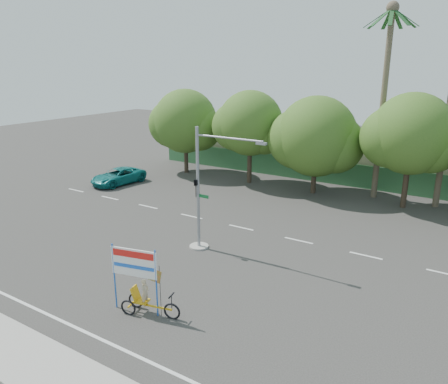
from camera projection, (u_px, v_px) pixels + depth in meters
The scene contains 12 objects.
ground at pixel (193, 287), 20.77m from camera, with size 120.00×120.00×0.00m, color #33302D.
sidewalk_near at pixel (61, 379), 14.69m from camera, with size 50.00×2.40×0.12m, color gray.
fence at pixel (339, 174), 37.89m from camera, with size 38.00×0.08×2.00m, color #336B3D.
building_left at pixel (262, 143), 46.38m from camera, with size 12.00×8.00×4.00m, color beige.
tree_far_left at pixel (185, 123), 41.20m from camera, with size 7.14×6.00×7.96m.
tree_left at pixel (250, 126), 37.52m from camera, with size 6.66×5.60×8.07m.
tree_center at pixel (316, 139), 34.61m from camera, with size 7.62×6.40×7.85m.
tree_right at pixel (411, 137), 30.79m from camera, with size 6.90×5.80×8.36m.
palm_short at pixel (385, 82), 32.23m from camera, with size 3.73×3.79×14.45m.
traffic_signal at pixel (202, 200), 24.29m from camera, with size 4.72×1.10×7.00m.
trike_billboard at pixel (142, 287), 18.34m from camera, with size 3.05×1.10×3.05m.
pickup_truck at pixel (118, 176), 38.25m from camera, with size 2.29×4.97×1.38m, color #10726F.
Camera 1 is at (11.22, -14.92, 10.29)m, focal length 35.00 mm.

